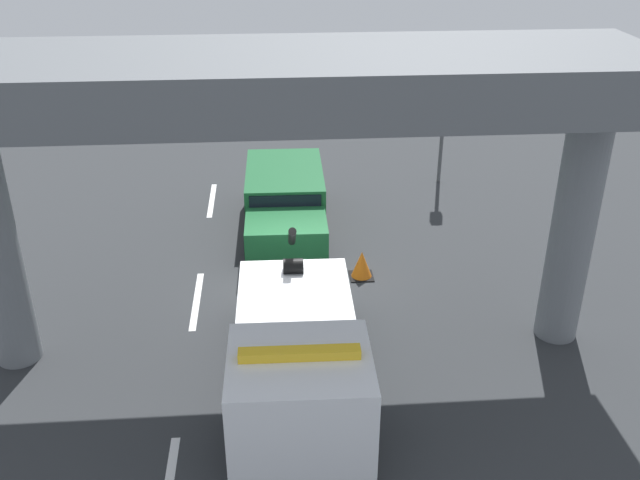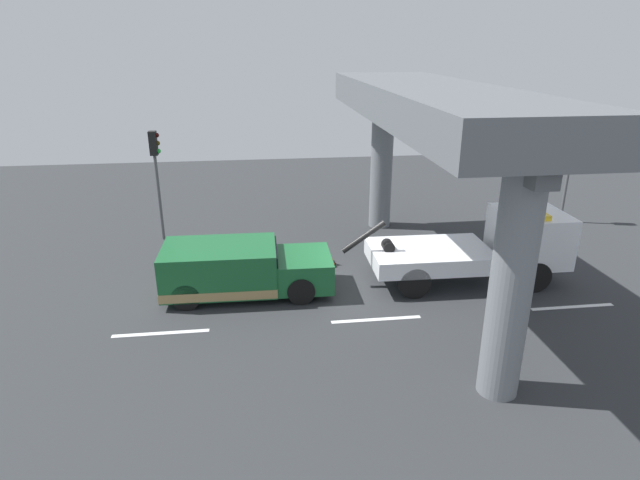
{
  "view_description": "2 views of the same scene",
  "coord_description": "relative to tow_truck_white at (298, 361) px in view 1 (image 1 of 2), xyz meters",
  "views": [
    {
      "loc": [
        14.58,
        -0.4,
        8.95
      ],
      "look_at": [
        -0.78,
        0.77,
        1.12
      ],
      "focal_mm": 39.55,
      "sensor_mm": 36.0,
      "label": 1
    },
    {
      "loc": [
        -3.28,
        -15.22,
        7.46
      ],
      "look_at": [
        -1.37,
        -0.29,
        1.76
      ],
      "focal_mm": 29.57,
      "sensor_mm": 36.0,
      "label": 2
    }
  ],
  "objects": [
    {
      "name": "traffic_light_near",
      "position": [
        -11.16,
        5.24,
        1.94
      ],
      "size": [
        0.39,
        0.32,
        4.3
      ],
      "color": "#515456",
      "rests_on": "ground"
    },
    {
      "name": "lane_stripe_west",
      "position": [
        -10.18,
        -2.25,
        -1.2
      ],
      "size": [
        2.6,
        0.16,
        0.01
      ],
      "primitive_type": "cube",
      "color": "silver",
      "rests_on": "ground"
    },
    {
      "name": "overpass_structure",
      "position": [
        -2.2,
        0.01,
        4.09
      ],
      "size": [
        3.6,
        13.59,
        6.27
      ],
      "color": "slate",
      "rests_on": "ground"
    },
    {
      "name": "ground_plane",
      "position": [
        -4.18,
        0.01,
        -1.25
      ],
      "size": [
        60.0,
        40.0,
        0.1
      ],
      "primitive_type": "cube",
      "color": "#2D3033"
    },
    {
      "name": "towed_van_green",
      "position": [
        -8.06,
        0.01,
        -0.42
      ],
      "size": [
        5.23,
        2.29,
        1.58
      ],
      "color": "#195B2D",
      "rests_on": "ground"
    },
    {
      "name": "lane_stripe_mid",
      "position": [
        -4.18,
        -2.25,
        -1.2
      ],
      "size": [
        2.6,
        0.16,
        0.01
      ],
      "primitive_type": "cube",
      "color": "silver",
      "rests_on": "ground"
    },
    {
      "name": "tow_truck_white",
      "position": [
        0.0,
        0.0,
        0.0
      ],
      "size": [
        7.27,
        2.51,
        2.46
      ],
      "color": "white",
      "rests_on": "ground"
    },
    {
      "name": "traffic_cone_orange",
      "position": [
        -5.02,
        1.84,
        -0.86
      ],
      "size": [
        0.6,
        0.6,
        0.71
      ],
      "color": "orange",
      "rests_on": "ground"
    }
  ]
}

